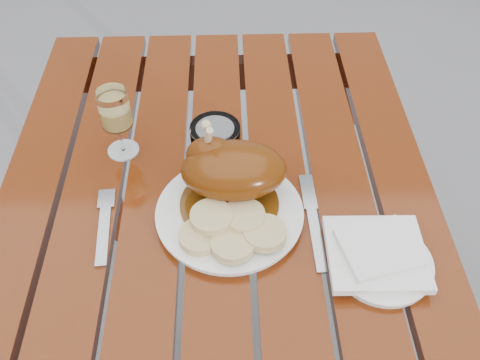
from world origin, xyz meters
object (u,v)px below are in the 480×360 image
Objects in this scene: dinner_plate at (230,214)px; side_plate at (382,263)px; table at (222,326)px; ashtray at (215,132)px; wine_glass at (118,123)px.

side_plate is (0.24, -0.11, -0.00)m from dinner_plate.
table is 0.45m from ashtray.
ashtray is at bearing 96.94° from dinner_plate.
dinner_plate is 0.27m from side_plate.
dinner_plate is 1.79× the size of wine_glass.
ashtray reaches higher than side_plate.
ashtray is (-0.27, 0.32, 0.01)m from side_plate.
wine_glass is 1.42× the size of ashtray.
ashtray is (-0.03, 0.21, 0.00)m from dinner_plate.
wine_glass is at bearing -168.80° from ashtray.
table is 8.33× the size of wine_glass.
table is 0.48m from side_plate.
wine_glass is at bearing 134.82° from table.
wine_glass is at bearing 147.91° from side_plate.
ashtray reaches higher than dinner_plate.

